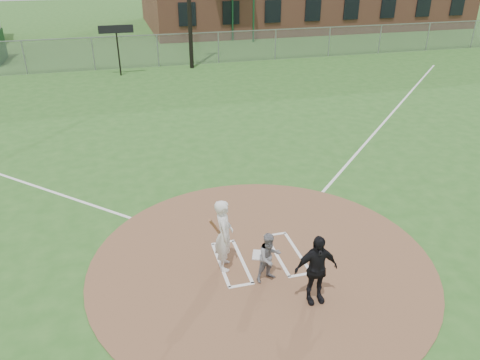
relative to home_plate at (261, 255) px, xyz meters
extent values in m
plane|color=#2C5F20|center=(-0.06, -0.23, -0.03)|extent=(140.00, 140.00, 0.00)
cylinder|color=brown|center=(-0.06, -0.23, -0.02)|extent=(8.40, 8.40, 0.02)
cube|color=silver|center=(0.00, 0.00, 0.00)|extent=(0.55, 0.55, 0.03)
cube|color=white|center=(8.94, 8.77, -0.03)|extent=(17.04, 17.04, 0.01)
imported|color=gray|center=(-0.11, -0.92, 0.60)|extent=(0.69, 0.60, 1.23)
imported|color=black|center=(0.61, -1.86, 0.81)|extent=(0.97, 0.42, 1.64)
cube|color=white|center=(-1.06, -0.08, -0.01)|extent=(0.08, 1.80, 0.01)
cube|color=white|center=(-0.51, -0.08, -0.01)|extent=(0.08, 1.80, 0.01)
cube|color=white|center=(-0.78, 0.82, -0.01)|extent=(0.62, 0.08, 0.01)
cube|color=white|center=(-0.78, -0.98, -0.01)|extent=(0.62, 0.08, 0.01)
cube|color=white|center=(0.94, -0.08, -0.01)|extent=(0.08, 1.80, 0.01)
cube|color=white|center=(0.39, -0.08, -0.01)|extent=(0.08, 1.80, 0.01)
cube|color=white|center=(0.66, 0.82, -0.01)|extent=(0.62, 0.08, 0.01)
cube|color=white|center=(0.66, -0.98, -0.01)|extent=(0.62, 0.08, 0.01)
imported|color=white|center=(-0.99, -0.18, 0.89)|extent=(0.56, 0.73, 1.81)
cylinder|color=brown|center=(-1.29, -0.58, 1.42)|extent=(0.39, 0.54, 0.70)
cube|color=slate|center=(-0.06, 21.77, 0.97)|extent=(56.00, 0.03, 2.00)
cube|color=gray|center=(-0.06, 21.77, 1.97)|extent=(56.00, 0.06, 0.06)
cube|color=gray|center=(-0.06, 21.77, 0.97)|extent=(56.08, 0.08, 2.00)
cube|color=#194728|center=(-10.06, 25.97, 0.97)|extent=(0.08, 3.20, 2.00)
cube|color=#194728|center=(6.94, 29.61, 2.22)|extent=(0.12, 0.12, 4.50)
cube|color=#194728|center=(8.44, 28.66, 2.22)|extent=(0.12, 0.12, 4.50)
cylinder|color=black|center=(-2.56, 19.97, 1.27)|extent=(0.10, 0.10, 2.60)
cube|color=black|center=(-2.56, 19.97, 2.67)|extent=(2.00, 0.10, 0.45)
camera|label=1|loc=(-3.06, -9.15, 6.90)|focal=35.00mm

